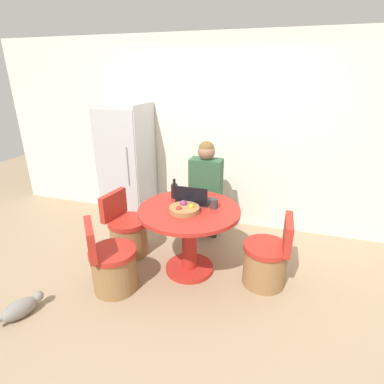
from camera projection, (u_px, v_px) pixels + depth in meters
The scene contains 13 objects.
ground_plane at pixel (187, 282), 3.24m from camera, with size 12.00×12.00×0.00m, color #9E8466.
wall_back at pixel (221, 135), 4.15m from camera, with size 7.00×0.06×2.60m.
refrigerator at pixel (127, 165), 4.34m from camera, with size 0.64×0.65×1.73m.
dining_table at pixel (189, 228), 3.24m from camera, with size 1.09×1.09×0.77m.
chair_near_left_corner at pixel (112, 266), 3.05m from camera, with size 0.55×0.55×0.78m.
chair_left_side at pixel (127, 233), 3.68m from camera, with size 0.49×0.48×0.78m.
chair_right_side at pixel (267, 261), 3.13m from camera, with size 0.48×0.48×0.78m.
person_seated at pixel (207, 187), 3.85m from camera, with size 0.40×0.37×1.34m.
laptop at pixel (193, 199), 3.28m from camera, with size 0.36×0.25×0.21m.
fruit_bowl at pixel (184, 209), 3.07m from camera, with size 0.31×0.31×0.10m.
coffee_cup at pixel (214, 203), 3.15m from camera, with size 0.09×0.09×0.10m.
bottle at pixel (174, 191), 3.40m from camera, with size 0.08×0.08×0.23m.
cat at pixel (21, 308), 2.76m from camera, with size 0.26×0.43×0.17m.
Camera 1 is at (0.84, -2.52, 2.10)m, focal length 28.00 mm.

